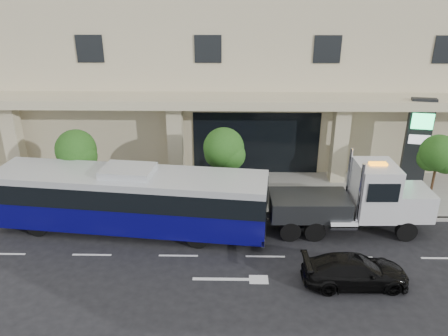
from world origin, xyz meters
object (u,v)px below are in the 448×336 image
object	(u,v)px
city_bus	(131,199)
black_sedan	(355,271)
signage_pylon	(417,143)
tow_truck	(357,201)

from	to	relation	value
city_bus	black_sedan	distance (m)	11.01
black_sedan	signage_pylon	world-z (taller)	signage_pylon
city_bus	tow_truck	size ratio (longest dim) A/B	1.54
city_bus	black_sedan	xyz separation A→B (m)	(10.11, -4.22, -1.10)
city_bus	tow_truck	world-z (taller)	tow_truck
city_bus	signage_pylon	xyz separation A→B (m)	(15.84, 5.07, 1.19)
signage_pylon	black_sedan	bearing A→B (deg)	-111.75
tow_truck	black_sedan	size ratio (longest dim) A/B	2.04
tow_truck	signage_pylon	size ratio (longest dim) A/B	1.63
black_sedan	signage_pylon	bearing A→B (deg)	-33.65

